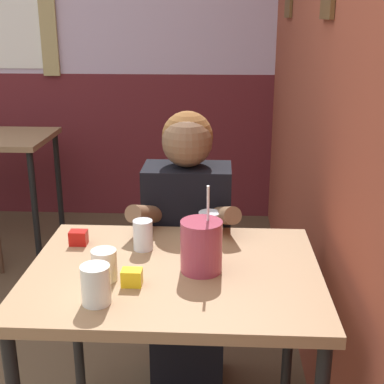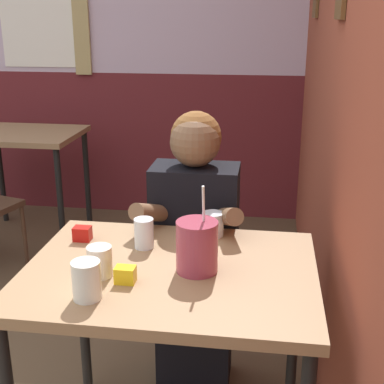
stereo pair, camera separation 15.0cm
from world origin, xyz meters
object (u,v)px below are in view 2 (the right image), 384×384
background_table (24,147)px  person_seated (195,250)px  cocktail_pitcher (197,246)px  main_table (170,291)px

background_table → person_seated: 1.96m
person_seated → cocktail_pitcher: 0.53m
main_table → background_table: (-1.36, 1.87, -0.02)m
main_table → cocktail_pitcher: 0.19m
main_table → background_table: bearing=126.0°
background_table → person_seated: bearing=-45.5°
background_table → cocktail_pitcher: 2.37m
background_table → person_seated: (1.37, -1.40, -0.05)m
person_seated → background_table: bearing=134.5°
person_seated → cocktail_pitcher: size_ratio=4.16×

